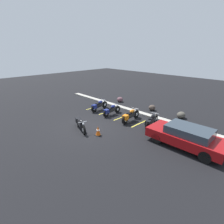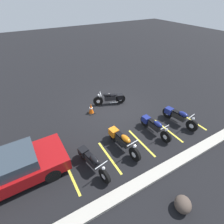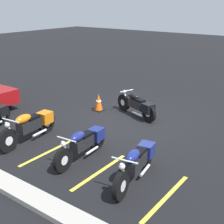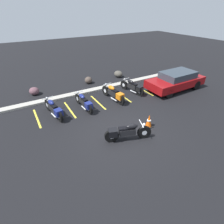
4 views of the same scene
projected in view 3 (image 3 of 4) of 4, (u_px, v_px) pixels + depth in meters
name	position (u px, v px, depth m)	size (l,w,h in m)	color
ground	(130.00, 120.00, 11.11)	(60.00, 60.00, 0.00)	black
motorcycle_black_featured	(138.00, 105.00, 11.32)	(2.04, 0.95, 0.84)	black
parked_bike_0	(137.00, 162.00, 7.31)	(0.73, 2.18, 0.86)	black
parked_bike_1	(84.00, 143.00, 8.33)	(0.59, 2.11, 0.83)	black
parked_bike_2	(31.00, 125.00, 9.40)	(0.67, 2.29, 0.90)	black
concrete_curb	(6.00, 183.00, 7.18)	(18.00, 0.50, 0.12)	#A8A399
traffic_cone	(99.00, 102.00, 12.02)	(0.40, 0.40, 0.67)	black
stall_line_0	(166.00, 198.00, 6.76)	(0.10, 2.10, 0.00)	gold
stall_line_1	(100.00, 172.00, 7.78)	(0.10, 2.10, 0.00)	gold
stall_line_2	(49.00, 152.00, 8.81)	(0.10, 2.10, 0.00)	gold
stall_line_3	(9.00, 136.00, 9.83)	(0.10, 2.10, 0.00)	gold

